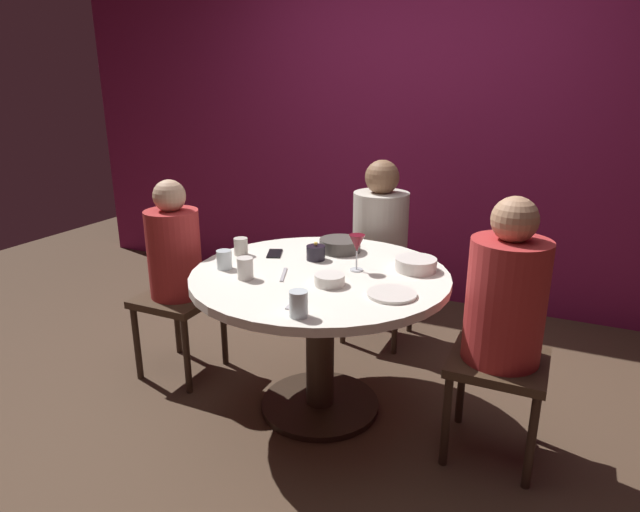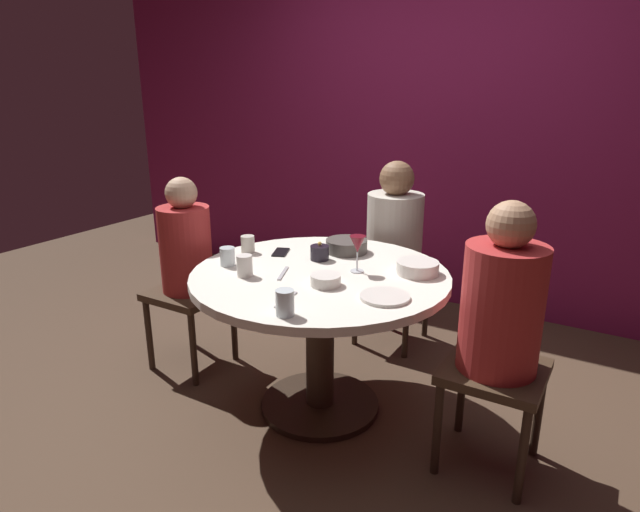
% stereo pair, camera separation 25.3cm
% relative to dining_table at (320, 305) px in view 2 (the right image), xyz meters
% --- Properties ---
extents(ground_plane, '(8.00, 8.00, 0.00)m').
position_rel_dining_table_xyz_m(ground_plane, '(0.00, 0.00, -0.56)').
color(ground_plane, '#4C3828').
extents(back_wall, '(6.00, 0.10, 2.60)m').
position_rel_dining_table_xyz_m(back_wall, '(0.00, 1.74, 0.74)').
color(back_wall, maroon).
rests_on(back_wall, ground).
extents(dining_table, '(1.22, 1.22, 0.73)m').
position_rel_dining_table_xyz_m(dining_table, '(0.00, 0.00, 0.00)').
color(dining_table, silver).
rests_on(dining_table, ground).
extents(seated_diner_left, '(0.40, 0.40, 1.11)m').
position_rel_dining_table_xyz_m(seated_diner_left, '(-0.86, 0.00, 0.12)').
color(seated_diner_left, '#3F2D1E').
rests_on(seated_diner_left, ground).
extents(seated_diner_back, '(0.40, 0.40, 1.15)m').
position_rel_dining_table_xyz_m(seated_diner_back, '(0.00, 0.88, 0.15)').
color(seated_diner_back, '#3F2D1E').
rests_on(seated_diner_back, ground).
extents(seated_diner_right, '(0.40, 0.40, 1.17)m').
position_rel_dining_table_xyz_m(seated_diner_right, '(0.84, 0.00, 0.16)').
color(seated_diner_right, '#3F2D1E').
rests_on(seated_diner_right, ground).
extents(candle_holder, '(0.09, 0.09, 0.09)m').
position_rel_dining_table_xyz_m(candle_holder, '(-0.10, 0.16, 0.21)').
color(candle_holder, black).
rests_on(candle_holder, dining_table).
extents(wine_glass, '(0.08, 0.08, 0.18)m').
position_rel_dining_table_xyz_m(wine_glass, '(0.15, 0.09, 0.30)').
color(wine_glass, silver).
rests_on(wine_glass, dining_table).
extents(dinner_plate, '(0.21, 0.21, 0.01)m').
position_rel_dining_table_xyz_m(dinner_plate, '(0.40, -0.14, 0.18)').
color(dinner_plate, silver).
rests_on(dinner_plate, dining_table).
extents(cell_phone, '(0.12, 0.16, 0.01)m').
position_rel_dining_table_xyz_m(cell_phone, '(-0.33, 0.15, 0.17)').
color(cell_phone, black).
rests_on(cell_phone, dining_table).
extents(bowl_serving_large, '(0.22, 0.22, 0.07)m').
position_rel_dining_table_xyz_m(bowl_serving_large, '(-0.04, 0.34, 0.20)').
color(bowl_serving_large, '#4C4742').
rests_on(bowl_serving_large, dining_table).
extents(bowl_salad_center, '(0.13, 0.13, 0.05)m').
position_rel_dining_table_xyz_m(bowl_salad_center, '(0.11, -0.14, 0.19)').
color(bowl_salad_center, silver).
rests_on(bowl_salad_center, dining_table).
extents(bowl_small_white, '(0.20, 0.20, 0.06)m').
position_rel_dining_table_xyz_m(bowl_small_white, '(0.40, 0.22, 0.20)').
color(bowl_small_white, silver).
rests_on(bowl_small_white, dining_table).
extents(cup_near_candle, '(0.07, 0.07, 0.09)m').
position_rel_dining_table_xyz_m(cup_near_candle, '(-0.49, 0.07, 0.21)').
color(cup_near_candle, beige).
rests_on(cup_near_candle, dining_table).
extents(cup_by_left_diner, '(0.07, 0.07, 0.10)m').
position_rel_dining_table_xyz_m(cup_by_left_diner, '(-0.27, -0.22, 0.22)').
color(cup_by_left_diner, silver).
rests_on(cup_by_left_diner, dining_table).
extents(cup_by_right_diner, '(0.07, 0.07, 0.10)m').
position_rel_dining_table_xyz_m(cup_by_right_diner, '(0.14, -0.49, 0.22)').
color(cup_by_right_diner, silver).
rests_on(cup_by_right_diner, dining_table).
extents(cup_center_front, '(0.07, 0.07, 0.09)m').
position_rel_dining_table_xyz_m(cup_center_front, '(-0.44, -0.15, 0.21)').
color(cup_center_front, silver).
rests_on(cup_center_front, dining_table).
extents(fork_near_plate, '(0.04, 0.18, 0.01)m').
position_rel_dining_table_xyz_m(fork_near_plate, '(0.06, -0.37, 0.17)').
color(fork_near_plate, '#B7B7BC').
rests_on(fork_near_plate, dining_table).
extents(knife_near_plate, '(0.08, 0.17, 0.01)m').
position_rel_dining_table_xyz_m(knife_near_plate, '(-0.14, -0.11, 0.17)').
color(knife_near_plate, '#B7B7BC').
rests_on(knife_near_plate, dining_table).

